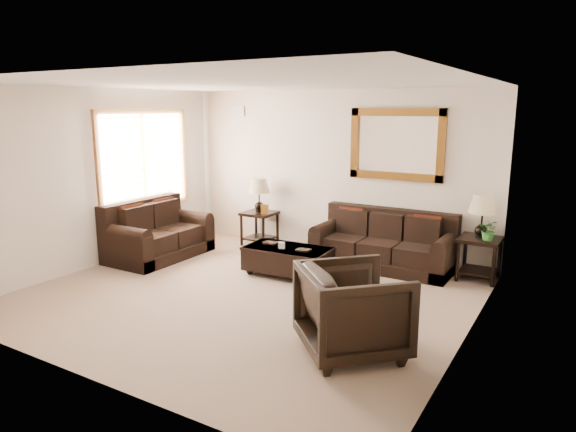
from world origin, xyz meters
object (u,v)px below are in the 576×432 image
Objects in this scene: loveseat at (156,236)px; end_table_right at (482,224)px; sofa at (384,246)px; end_table_left at (259,202)px; coffee_table at (288,258)px; armchair at (353,306)px.

end_table_right is at bearing -72.61° from loveseat.
end_table_left reaches higher than sofa.
loveseat is 1.34× the size of end_table_right.
end_table_right reaches higher than end_table_left.
loveseat reaches higher than coffee_table.
loveseat is 1.87m from end_table_left.
end_table_right reaches higher than armchair.
loveseat is 4.41m from armchair.
armchair reaches higher than sofa.
end_table_right is at bearing 4.02° from sofa.
end_table_right is 0.97× the size of coffee_table.
armchair is (4.14, -1.50, 0.15)m from loveseat.
end_table_right is (1.38, 0.10, 0.49)m from sofa.
loveseat is at bearing 25.69° from armchair.
sofa is 2.15× the size of armchair.
coffee_table is at bearing -83.60° from loveseat.
end_table_right reaches higher than loveseat.
armchair is at bearing -75.55° from sofa.
loveseat is at bearing -157.59° from sofa.
end_table_left is at bearing -34.28° from loveseat.
armchair is at bearing -109.85° from loveseat.
loveseat is at bearing -162.61° from end_table_right.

